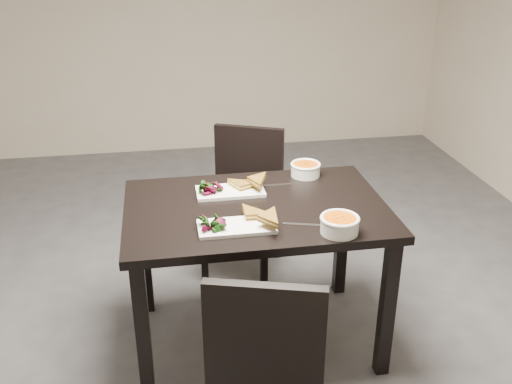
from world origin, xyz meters
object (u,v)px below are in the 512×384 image
(table, at_px, (256,225))
(soup_bowl_far, at_px, (306,169))
(plate_near, at_px, (236,227))
(soup_bowl_near, at_px, (340,224))
(chair_far, at_px, (245,191))
(plate_far, at_px, (230,191))
(chair_near, at_px, (267,351))

(table, height_order, soup_bowl_far, soup_bowl_far)
(plate_near, height_order, soup_bowl_near, soup_bowl_near)
(soup_bowl_far, bearing_deg, chair_far, 119.79)
(chair_far, relative_size, soup_bowl_far, 5.48)
(plate_near, xyz_separation_m, soup_bowl_near, (0.42, -0.11, 0.03))
(plate_near, height_order, plate_far, same)
(soup_bowl_near, bearing_deg, chair_far, 102.86)
(chair_near, bearing_deg, plate_near, 111.63)
(chair_far, xyz_separation_m, soup_bowl_near, (0.24, -1.06, 0.31))
(chair_far, xyz_separation_m, plate_far, (-0.16, -0.59, 0.27))
(soup_bowl_near, bearing_deg, soup_bowl_far, 89.06)
(chair_far, relative_size, plate_far, 2.62)
(table, height_order, chair_far, chair_far)
(plate_far, bearing_deg, plate_near, -93.21)
(soup_bowl_far, bearing_deg, soup_bowl_near, -90.94)
(chair_far, distance_m, soup_bowl_near, 1.13)
(chair_near, bearing_deg, plate_far, 107.97)
(table, distance_m, chair_near, 0.71)
(chair_near, relative_size, plate_far, 2.62)
(table, distance_m, soup_bowl_near, 0.45)
(plate_near, relative_size, soup_bowl_far, 2.11)
(plate_near, relative_size, plate_far, 1.01)
(table, height_order, plate_near, plate_near)
(chair_near, xyz_separation_m, plate_near, (-0.04, 0.48, 0.27))
(table, bearing_deg, chair_near, -96.21)
(chair_near, xyz_separation_m, chair_far, (0.13, 1.43, 0.00))
(plate_far, bearing_deg, chair_far, 75.08)
(chair_far, distance_m, plate_near, 1.01)
(soup_bowl_near, height_order, plate_far, soup_bowl_near)
(soup_bowl_near, relative_size, soup_bowl_far, 1.08)
(chair_near, height_order, chair_far, same)
(table, relative_size, soup_bowl_near, 7.20)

